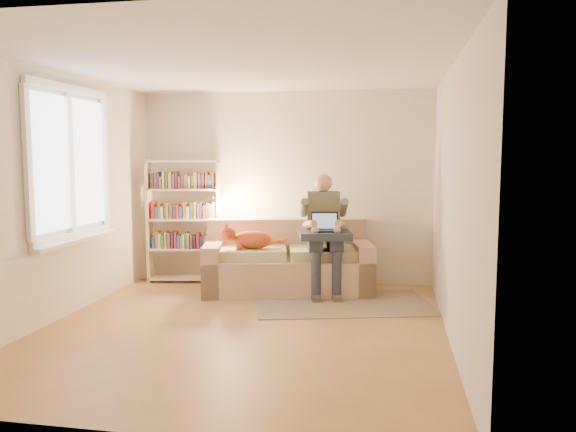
% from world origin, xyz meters
% --- Properties ---
extents(floor, '(4.50, 4.50, 0.00)m').
position_xyz_m(floor, '(0.00, 0.00, 0.00)').
color(floor, olive).
rests_on(floor, ground).
extents(ceiling, '(4.00, 4.50, 0.02)m').
position_xyz_m(ceiling, '(0.00, 0.00, 2.60)').
color(ceiling, white).
rests_on(ceiling, wall_back).
extents(wall_left, '(0.02, 4.50, 2.60)m').
position_xyz_m(wall_left, '(-2.00, 0.00, 1.30)').
color(wall_left, silver).
rests_on(wall_left, floor).
extents(wall_right, '(0.02, 4.50, 2.60)m').
position_xyz_m(wall_right, '(2.00, 0.00, 1.30)').
color(wall_right, silver).
rests_on(wall_right, floor).
extents(wall_back, '(4.00, 0.02, 2.60)m').
position_xyz_m(wall_back, '(0.00, 2.25, 1.30)').
color(wall_back, silver).
rests_on(wall_back, floor).
extents(wall_front, '(4.00, 0.02, 2.60)m').
position_xyz_m(wall_front, '(0.00, -2.25, 1.30)').
color(wall_front, silver).
rests_on(wall_front, floor).
extents(window, '(0.12, 1.52, 1.69)m').
position_xyz_m(window, '(-1.95, 0.20, 1.38)').
color(window, white).
rests_on(window, wall_left).
extents(sofa, '(2.25, 1.36, 0.89)m').
position_xyz_m(sofa, '(0.15, 1.64, 0.32)').
color(sofa, tan).
rests_on(sofa, floor).
extents(person, '(0.53, 0.72, 1.50)m').
position_xyz_m(person, '(0.62, 1.58, 0.85)').
color(person, '#686B56').
rests_on(person, sofa).
extents(cat, '(0.74, 0.38, 0.28)m').
position_xyz_m(cat, '(-0.32, 1.40, 0.69)').
color(cat, '#D85A2A').
rests_on(cat, sofa).
extents(blanket, '(0.71, 0.62, 0.09)m').
position_xyz_m(blanket, '(0.66, 1.44, 0.76)').
color(blanket, '#243240').
rests_on(blanket, person).
extents(laptop, '(0.38, 0.33, 0.29)m').
position_xyz_m(laptop, '(0.66, 1.45, 0.87)').
color(laptop, black).
rests_on(laptop, blanket).
extents(bookshelf, '(1.15, 0.42, 1.68)m').
position_xyz_m(bookshelf, '(-1.34, 1.90, 0.93)').
color(bookshelf, beige).
rests_on(bookshelf, floor).
extents(rug, '(2.26, 1.66, 0.01)m').
position_xyz_m(rug, '(0.91, 1.08, 0.01)').
color(rug, gray).
rests_on(rug, floor).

